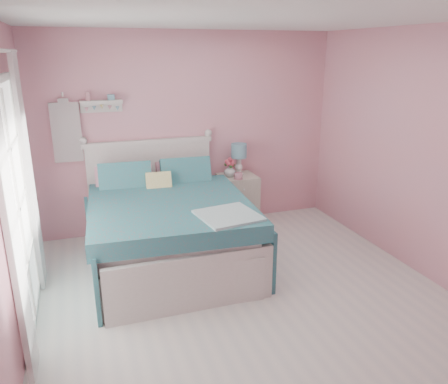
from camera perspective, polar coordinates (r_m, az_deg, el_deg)
floor at (r=4.36m, az=3.72°, el=-14.56°), size 4.50×4.50×0.00m
room_shell at (r=3.75m, az=4.21°, el=6.30°), size 4.50×4.50×4.50m
bed at (r=5.02m, az=-7.39°, el=-4.75°), size 1.81×2.20×1.25m
nightstand at (r=6.07m, az=1.77°, el=-1.08°), size 0.50×0.49×0.72m
table_lamp at (r=5.98m, az=1.96°, el=5.11°), size 0.21×0.21×0.42m
vase at (r=5.90m, az=0.76°, el=2.81°), size 0.17×0.17×0.16m
teacup at (r=5.79m, az=1.88°, el=2.12°), size 0.15×0.15×0.09m
roses at (r=5.86m, az=0.76°, el=3.92°), size 0.14×0.11×0.12m
wall_shelf at (r=5.61m, az=-15.77°, el=11.11°), size 0.50×0.15×0.25m
hanging_dress at (r=5.64m, az=-19.88°, el=7.31°), size 0.34×0.03×0.72m
french_door at (r=4.02m, az=-25.37°, el=-2.19°), size 0.04×1.32×2.16m
curtain_near at (r=3.28m, az=-25.95°, el=-4.63°), size 0.04×0.40×2.32m
curtain_far at (r=4.69m, az=-24.10°, el=2.06°), size 0.04×0.40×2.32m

